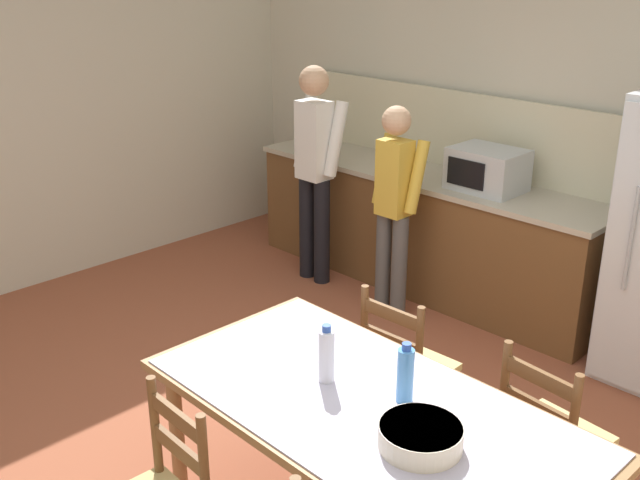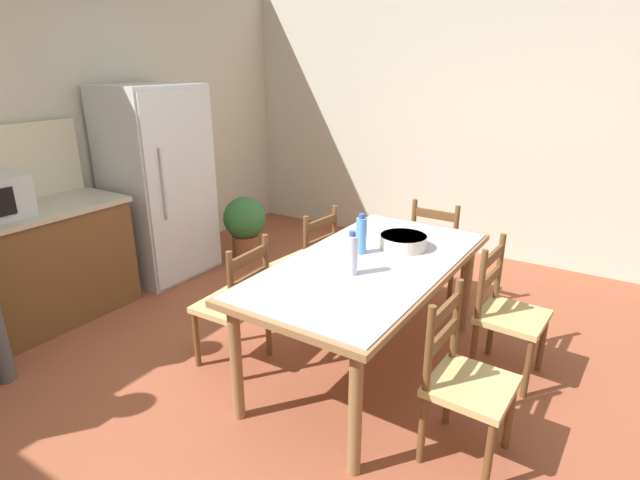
% 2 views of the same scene
% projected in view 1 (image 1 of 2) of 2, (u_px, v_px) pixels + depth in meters
% --- Properties ---
extents(ground_plane, '(8.32, 8.32, 0.00)m').
position_uv_depth(ground_plane, '(309.00, 463.00, 3.95)').
color(ground_plane, brown).
extents(wall_back, '(6.52, 0.12, 2.90)m').
position_uv_depth(wall_back, '(584.00, 118.00, 5.18)').
color(wall_back, beige).
rests_on(wall_back, ground).
extents(wall_left, '(0.12, 5.20, 2.90)m').
position_uv_depth(wall_left, '(5.00, 106.00, 5.59)').
color(wall_left, beige).
rests_on(wall_left, ground).
extents(kitchen_counter, '(3.05, 0.66, 0.93)m').
position_uv_depth(kitchen_counter, '(422.00, 230.00, 5.92)').
color(kitchen_counter, brown).
rests_on(kitchen_counter, ground).
extents(counter_splashback, '(3.01, 0.03, 0.60)m').
position_uv_depth(counter_splashback, '(451.00, 129.00, 5.85)').
color(counter_splashback, beige).
rests_on(counter_splashback, kitchen_counter).
extents(microwave, '(0.50, 0.39, 0.30)m').
position_uv_depth(microwave, '(487.00, 169.00, 5.31)').
color(microwave, '#B2B7BC').
rests_on(microwave, kitchen_counter).
extents(dining_table, '(1.94, 1.00, 0.78)m').
position_uv_depth(dining_table, '(367.00, 419.00, 3.12)').
color(dining_table, olive).
rests_on(dining_table, ground).
extents(bottle_near_centre, '(0.07, 0.07, 0.27)m').
position_uv_depth(bottle_near_centre, '(326.00, 355.00, 3.21)').
color(bottle_near_centre, silver).
rests_on(bottle_near_centre, dining_table).
extents(bottle_off_centre, '(0.07, 0.07, 0.27)m').
position_uv_depth(bottle_off_centre, '(405.00, 375.00, 3.06)').
color(bottle_off_centre, '#4C8ED6').
rests_on(bottle_off_centre, dining_table).
extents(serving_bowl, '(0.32, 0.32, 0.09)m').
position_uv_depth(serving_bowl, '(421.00, 435.00, 2.80)').
color(serving_bowl, beige).
rests_on(serving_bowl, dining_table).
extents(chair_side_far_left, '(0.43, 0.41, 0.91)m').
position_uv_depth(chair_side_far_left, '(405.00, 367.00, 4.01)').
color(chair_side_far_left, brown).
rests_on(chair_side_far_left, ground).
extents(chair_side_far_right, '(0.46, 0.44, 0.91)m').
position_uv_depth(chair_side_far_right, '(549.00, 437.00, 3.44)').
color(chair_side_far_right, brown).
rests_on(chair_side_far_right, ground).
extents(person_at_sink, '(0.44, 0.30, 1.73)m').
position_uv_depth(person_at_sink, '(315.00, 164.00, 5.85)').
color(person_at_sink, black).
rests_on(person_at_sink, ground).
extents(person_at_counter, '(0.39, 0.27, 1.55)m').
position_uv_depth(person_at_counter, '(394.00, 200.00, 5.32)').
color(person_at_counter, '#4C4C4C').
rests_on(person_at_counter, ground).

